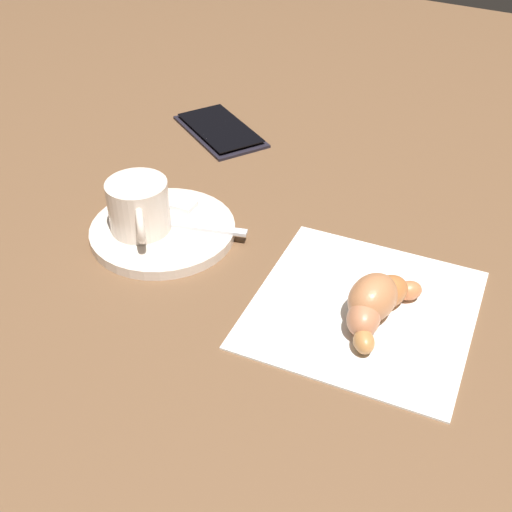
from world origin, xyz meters
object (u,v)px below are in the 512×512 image
(teaspoon, at_px, (168,223))
(sugar_packet, at_px, (170,202))
(cell_phone, at_px, (220,130))
(croissant, at_px, (375,302))
(napkin, at_px, (363,308))
(espresso_cup, at_px, (139,206))
(saucer, at_px, (163,231))

(teaspoon, relative_size, sugar_packet, 2.17)
(sugar_packet, bearing_deg, cell_phone, -78.13)
(cell_phone, bearing_deg, croissant, 142.59)
(napkin, distance_m, croissant, 0.02)
(sugar_packet, bearing_deg, espresso_cup, 86.76)
(croissant, relative_size, cell_phone, 0.71)
(sugar_packet, bearing_deg, napkin, 165.69)
(saucer, relative_size, croissant, 1.36)
(teaspoon, bearing_deg, saucer, 56.44)
(teaspoon, bearing_deg, sugar_packet, -58.22)
(teaspoon, xyz_separation_m, napkin, (-0.22, 0.01, -0.01))
(croissant, bearing_deg, espresso_cup, 0.39)
(sugar_packet, bearing_deg, croissant, 164.39)
(sugar_packet, relative_size, napkin, 0.29)
(teaspoon, bearing_deg, espresso_cup, 43.73)
(saucer, relative_size, sugar_packet, 2.64)
(napkin, xyz_separation_m, croissant, (-0.01, 0.01, 0.02))
(saucer, height_order, cell_phone, saucer)
(teaspoon, xyz_separation_m, cell_phone, (0.07, -0.22, -0.01))
(teaspoon, bearing_deg, napkin, 177.72)
(saucer, relative_size, cell_phone, 0.96)
(teaspoon, height_order, cell_phone, teaspoon)
(cell_phone, bearing_deg, teaspoon, 108.88)
(napkin, bearing_deg, teaspoon, -2.28)
(saucer, bearing_deg, cell_phone, -72.27)
(teaspoon, height_order, croissant, croissant)
(saucer, distance_m, sugar_packet, 0.04)
(espresso_cup, relative_size, croissant, 0.68)
(espresso_cup, distance_m, sugar_packet, 0.06)
(napkin, bearing_deg, cell_phone, -37.61)
(saucer, xyz_separation_m, cell_phone, (0.07, -0.22, -0.00))
(croissant, bearing_deg, napkin, -32.65)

